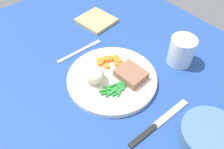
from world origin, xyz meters
The scene contains 11 objects.
dining_table centered at (0.00, 0.00, 1.00)cm, with size 120.00×90.00×2.00cm.
dinner_plate centered at (-1.44, -1.23, 2.80)cm, with size 26.13×26.13×1.60cm, color white.
meat_portion centered at (2.09, 2.88, 4.82)cm, with size 8.11×6.75×2.44cm, color #936047.
mashed_potatoes centered at (-3.79, -5.94, 6.07)cm, with size 6.88×5.52×4.94cm, color beige.
carrot_slices centered at (-6.55, 2.13, 4.13)cm, with size 6.69×7.13×1.27cm.
green_beans centered at (2.69, -3.17, 3.95)cm, with size 5.49×9.44×0.76cm.
fork centered at (-18.04, -1.49, 2.20)cm, with size 1.44×16.60×0.40cm.
knife centered at (17.21, -1.52, 2.20)cm, with size 1.70×20.50×0.64cm.
water_glass centered at (5.75, 20.26, 5.77)cm, with size 7.80×7.80×8.88cm.
salad_bowl centered at (27.66, 4.45, 4.37)cm, with size 14.07×14.07×4.20cm.
napkin centered at (-27.99, 12.92, 2.62)cm, with size 12.34×11.51×1.24cm, color #DBBC6B.
Camera 1 is at (33.36, -29.85, 54.00)cm, focal length 37.46 mm.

